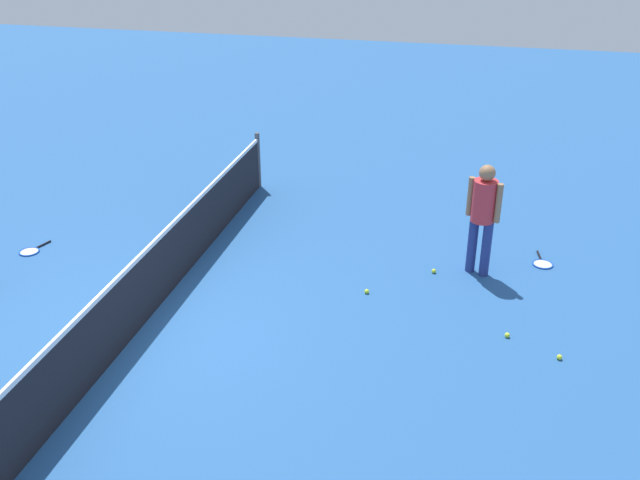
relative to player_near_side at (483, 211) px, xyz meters
name	(u,v)px	position (x,y,z in m)	size (l,w,h in m)	color
ground_plane	(142,326)	(-2.49, 4.20, -1.01)	(40.00, 40.00, 0.00)	#265693
court_net	(138,293)	(-2.49, 4.20, -0.51)	(10.09, 0.09, 1.07)	#4C4C51
player_near_side	(483,211)	(0.00, 0.00, 0.00)	(0.45, 0.51, 1.70)	navy
tennis_racket_near_player	(542,263)	(0.51, -0.97, -1.00)	(0.60, 0.36, 0.03)	blue
tennis_racket_far_player	(31,251)	(-0.94, 6.87, -1.00)	(0.61, 0.39, 0.03)	blue
tennis_ball_near_player	(434,271)	(-0.16, 0.62, -0.98)	(0.07, 0.07, 0.07)	#C6E033
tennis_ball_midcourt	(367,291)	(-0.98, 1.48, -0.98)	(0.07, 0.07, 0.07)	#C6E033
tennis_ball_baseline	(559,357)	(-1.99, -1.07, -0.98)	(0.07, 0.07, 0.07)	#C6E033
tennis_ball_stray_left	(507,335)	(-1.65, -0.45, -0.98)	(0.07, 0.07, 0.07)	#C6E033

